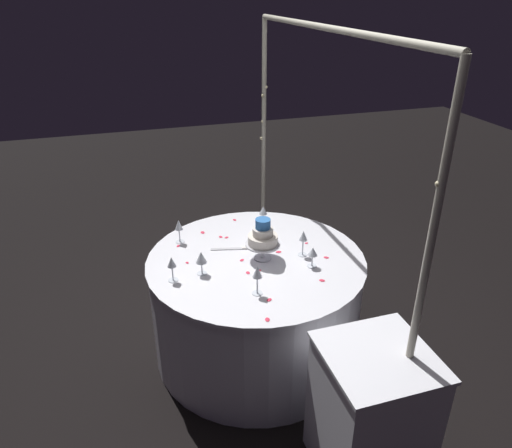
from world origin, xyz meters
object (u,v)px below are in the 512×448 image
(side_table, at_px, (370,415))
(cake_knife, at_px, (236,248))
(wine_glass_1, at_px, (257,273))
(wine_glass_0, at_px, (263,212))
(main_table, at_px, (256,306))
(tiered_cake, at_px, (263,237))
(wine_glass_5, at_px, (179,226))
(wine_glass_6, at_px, (201,258))
(wine_glass_3, at_px, (303,237))
(wine_glass_4, at_px, (172,264))
(wine_glass_2, at_px, (313,253))
(decorative_arch, at_px, (320,152))

(side_table, distance_m, cake_knife, 1.31)
(wine_glass_1, bearing_deg, cake_knife, 178.34)
(side_table, bearing_deg, wine_glass_0, -176.15)
(main_table, distance_m, tiered_cake, 0.53)
(wine_glass_0, relative_size, wine_glass_5, 1.01)
(wine_glass_6, height_order, cake_knife, wine_glass_6)
(tiered_cake, relative_size, wine_glass_6, 1.83)
(tiered_cake, relative_size, wine_glass_1, 1.52)
(wine_glass_3, relative_size, wine_glass_4, 1.10)
(wine_glass_0, height_order, wine_glass_1, wine_glass_1)
(wine_glass_4, xyz_separation_m, wine_glass_5, (-0.46, 0.11, 0.00))
(wine_glass_0, bearing_deg, wine_glass_3, 15.51)
(wine_glass_2, distance_m, wine_glass_3, 0.15)
(wine_glass_1, bearing_deg, wine_glass_0, 159.84)
(decorative_arch, xyz_separation_m, side_table, (1.05, -0.13, -1.02))
(wine_glass_3, relative_size, wine_glass_5, 1.06)
(side_table, relative_size, wine_glass_0, 4.64)
(side_table, height_order, cake_knife, side_table)
(wine_glass_2, bearing_deg, wine_glass_3, -178.57)
(wine_glass_0, bearing_deg, wine_glass_4, -55.32)
(wine_glass_0, height_order, wine_glass_3, wine_glass_3)
(main_table, distance_m, wine_glass_1, 0.64)
(tiered_cake, height_order, wine_glass_6, tiered_cake)
(wine_glass_1, xyz_separation_m, wine_glass_5, (-0.73, -0.32, -0.02))
(side_table, relative_size, wine_glass_3, 4.42)
(tiered_cake, relative_size, wine_glass_2, 2.09)
(side_table, relative_size, wine_glass_2, 5.82)
(tiered_cake, distance_m, wine_glass_5, 0.60)
(wine_glass_3, relative_size, wine_glass_6, 1.15)
(wine_glass_3, bearing_deg, main_table, -99.23)
(wine_glass_1, distance_m, cake_knife, 0.54)
(main_table, relative_size, wine_glass_1, 7.64)
(main_table, xyz_separation_m, tiered_cake, (0.01, 0.04, 0.53))
(wine_glass_5, bearing_deg, wine_glass_1, 23.83)
(decorative_arch, height_order, wine_glass_0, decorative_arch)
(decorative_arch, relative_size, wine_glass_5, 13.48)
(wine_glass_0, bearing_deg, tiered_cake, -18.20)
(decorative_arch, relative_size, cake_knife, 7.62)
(wine_glass_3, distance_m, wine_glass_4, 0.84)
(wine_glass_2, relative_size, cake_knife, 0.46)
(side_table, distance_m, wine_glass_1, 0.92)
(wine_glass_0, xyz_separation_m, wine_glass_4, (0.50, -0.72, -0.01))
(wine_glass_0, bearing_deg, main_table, -23.83)
(wine_glass_3, bearing_deg, wine_glass_6, -87.43)
(side_table, height_order, wine_glass_5, wine_glass_5)
(decorative_arch, relative_size, wine_glass_4, 14.03)
(tiered_cake, distance_m, wine_glass_0, 0.43)
(wine_glass_4, xyz_separation_m, wine_glass_6, (-0.02, 0.18, -0.01))
(side_table, relative_size, tiered_cake, 2.79)
(side_table, distance_m, wine_glass_2, 0.97)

